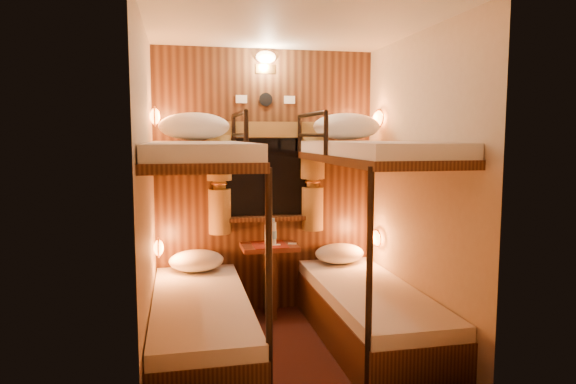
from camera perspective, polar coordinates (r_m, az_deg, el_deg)
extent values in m
plane|color=black|center=(4.03, 0.17, -17.48)|extent=(2.10, 2.10, 0.00)
plane|color=silver|center=(3.77, 0.19, 18.13)|extent=(2.10, 2.10, 0.00)
plane|color=#C6B293|center=(4.74, -2.52, 1.12)|extent=(2.40, 0.00, 2.40)
plane|color=#C6B293|center=(2.71, 4.92, -2.77)|extent=(2.40, 0.00, 2.40)
plane|color=#C6B293|center=(3.64, -15.40, -0.66)|extent=(0.00, 2.40, 2.40)
plane|color=#C6B293|center=(4.05, 14.15, 0.06)|extent=(0.00, 2.40, 2.40)
cube|color=#321A0E|center=(4.73, -2.49, 1.11)|extent=(2.00, 0.03, 2.40)
cube|color=#321A0E|center=(3.95, -9.64, -15.32)|extent=(0.70, 1.90, 0.35)
cube|color=white|center=(3.88, -9.70, -12.23)|extent=(0.68, 1.88, 0.10)
cube|color=#321A0E|center=(3.68, -10.00, 3.46)|extent=(0.70, 1.90, 0.06)
cube|color=white|center=(3.68, -10.02, 4.70)|extent=(0.68, 1.88, 0.10)
cylinder|color=black|center=(2.96, -2.13, -11.43)|extent=(0.04, 0.04, 1.45)
cylinder|color=black|center=(4.58, -6.06, 6.43)|extent=(0.04, 0.04, 0.32)
cylinder|color=black|center=(3.74, -4.67, 6.48)|extent=(0.04, 0.04, 0.32)
cylinder|color=black|center=(4.16, -5.46, 8.65)|extent=(0.04, 0.85, 0.04)
cylinder|color=black|center=(4.16, -5.44, 6.31)|extent=(0.03, 0.85, 0.03)
cube|color=#321A0E|center=(4.21, 8.92, -13.97)|extent=(0.70, 1.90, 0.35)
cube|color=white|center=(4.13, 8.97, -11.05)|extent=(0.68, 1.88, 0.10)
cube|color=#321A0E|center=(3.95, 9.23, 3.65)|extent=(0.70, 1.90, 0.06)
cube|color=white|center=(3.95, 9.25, 4.81)|extent=(0.68, 1.88, 0.10)
cylinder|color=black|center=(3.11, 9.00, -10.60)|extent=(0.04, 0.04, 1.45)
cylinder|color=black|center=(4.68, 1.30, 6.45)|extent=(0.04, 0.04, 0.32)
cylinder|color=black|center=(3.86, 4.24, 6.48)|extent=(0.04, 0.04, 0.32)
cylinder|color=black|center=(4.28, 2.64, 8.61)|extent=(0.04, 0.85, 0.04)
cylinder|color=black|center=(4.27, 2.63, 6.33)|extent=(0.03, 0.85, 0.03)
cube|color=black|center=(4.70, -2.45, 1.69)|extent=(0.98, 0.02, 0.78)
cube|color=black|center=(4.69, -2.43, 1.68)|extent=(0.90, 0.01, 0.70)
cube|color=#321A0E|center=(4.71, -2.34, -2.97)|extent=(1.00, 0.12, 0.04)
cube|color=olive|center=(4.65, -2.40, 6.94)|extent=(1.10, 0.06, 0.14)
cylinder|color=olive|center=(4.60, -7.67, 3.79)|extent=(0.22, 0.22, 0.40)
cylinder|color=olive|center=(4.61, -7.63, 0.93)|extent=(0.11, 0.11, 0.12)
cylinder|color=olive|center=(4.64, -7.59, -2.15)|extent=(0.20, 0.20, 0.40)
torus|color=#CC883B|center=(4.61, -7.63, 0.93)|extent=(0.14, 0.14, 0.02)
cylinder|color=olive|center=(4.74, 2.77, 3.91)|extent=(0.22, 0.22, 0.40)
cylinder|color=olive|center=(4.75, 2.76, 1.14)|extent=(0.11, 0.11, 0.12)
cylinder|color=olive|center=(4.78, 2.74, -1.85)|extent=(0.20, 0.20, 0.40)
torus|color=#CC883B|center=(4.75, 2.76, 1.14)|extent=(0.14, 0.14, 0.02)
cylinder|color=black|center=(4.70, -2.49, 10.23)|extent=(0.12, 0.02, 0.12)
cube|color=silver|center=(4.67, -5.20, 10.24)|extent=(0.10, 0.01, 0.07)
cube|color=silver|center=(4.74, 0.17, 10.20)|extent=(0.10, 0.01, 0.07)
cube|color=#CC883B|center=(4.73, -2.51, 13.50)|extent=(0.18, 0.01, 0.08)
ellipsoid|color=#FFCC8C|center=(4.72, -2.47, 14.73)|extent=(0.18, 0.09, 0.11)
ellipsoid|color=orange|center=(4.41, -14.18, -6.03)|extent=(0.08, 0.20, 0.13)
torus|color=#CC883B|center=(4.41, -14.18, -6.03)|extent=(0.02, 0.17, 0.17)
ellipsoid|color=orange|center=(4.31, -14.56, 8.13)|extent=(0.08, 0.20, 0.13)
torus|color=#CC883B|center=(4.31, -14.56, 8.13)|extent=(0.02, 0.17, 0.17)
ellipsoid|color=orange|center=(4.74, 9.80, -5.08)|extent=(0.08, 0.20, 0.13)
torus|color=#CC883B|center=(4.74, 9.80, -5.08)|extent=(0.02, 0.17, 0.17)
ellipsoid|color=orange|center=(4.65, 10.05, 8.09)|extent=(0.08, 0.20, 0.13)
torus|color=#CC883B|center=(4.65, 10.05, 8.09)|extent=(0.02, 0.17, 0.17)
cube|color=#5B2814|center=(4.63, -2.07, -6.13)|extent=(0.50, 0.34, 0.04)
cube|color=#321A0E|center=(4.71, -2.06, -9.99)|extent=(0.08, 0.30, 0.61)
cube|color=maroon|center=(4.63, -2.07, -5.86)|extent=(0.30, 0.34, 0.01)
cylinder|color=#99BFE5|center=(4.65, -2.25, -4.73)|extent=(0.06, 0.06, 0.18)
cylinder|color=#4687D2|center=(4.65, -2.25, -4.83)|extent=(0.06, 0.06, 0.06)
cylinder|color=#4687D2|center=(4.63, -2.26, -3.44)|extent=(0.03, 0.03, 0.03)
cylinder|color=#99BFE5|center=(4.61, -1.71, -4.63)|extent=(0.07, 0.07, 0.21)
cylinder|color=#4687D2|center=(4.61, -1.71, -4.76)|extent=(0.07, 0.07, 0.07)
cylinder|color=#4687D2|center=(4.59, -1.72, -3.12)|extent=(0.04, 0.04, 0.03)
cube|color=silver|center=(4.67, 0.48, -5.74)|extent=(0.09, 0.08, 0.01)
cube|color=silver|center=(4.61, -1.32, -5.90)|extent=(0.08, 0.07, 0.01)
ellipsoid|color=silver|center=(4.55, -10.14, -7.51)|extent=(0.47, 0.34, 0.19)
ellipsoid|color=silver|center=(4.78, 5.74, -6.80)|extent=(0.46, 0.33, 0.18)
ellipsoid|color=silver|center=(4.28, -10.37, 7.19)|extent=(0.57, 0.41, 0.23)
ellipsoid|color=silver|center=(4.51, 6.52, 7.24)|extent=(0.59, 0.42, 0.23)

